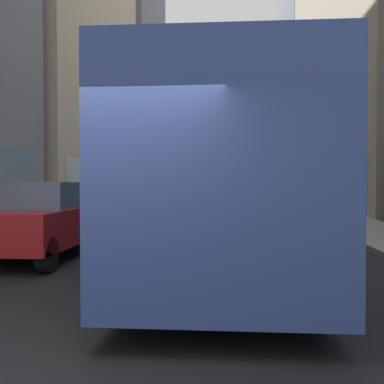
# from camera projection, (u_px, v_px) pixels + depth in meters

# --- Properties ---
(ground_plane) EXTENTS (120.00, 120.00, 0.00)m
(ground_plane) POSITION_uv_depth(u_px,v_px,m) (214.00, 200.00, 39.19)
(ground_plane) COLOR black
(sidewalk_left) EXTENTS (2.40, 110.00, 0.15)m
(sidewalk_left) POSITION_uv_depth(u_px,v_px,m) (148.00, 199.00, 39.65)
(sidewalk_left) COLOR #9E9991
(sidewalk_left) RESTS_ON ground
(sidewalk_right) EXTENTS (2.40, 110.00, 0.15)m
(sidewalk_right) POSITION_uv_depth(u_px,v_px,m) (281.00, 199.00, 38.73)
(sidewalk_right) COLOR gray
(sidewalk_right) RESTS_ON ground
(building_left_mid) EXTENTS (11.27, 17.12, 24.11)m
(building_left_mid) POSITION_uv_depth(u_px,v_px,m) (21.00, 17.00, 28.99)
(building_left_mid) COLOR #B2A893
(building_left_mid) RESTS_ON ground
(building_left_far) EXTENTS (11.50, 14.68, 27.19)m
(building_left_far) POSITION_uv_depth(u_px,v_px,m) (100.00, 64.00, 46.82)
(building_left_far) COLOR slate
(building_left_far) RESTS_ON ground
(building_right_far) EXTENTS (9.82, 15.54, 33.12)m
(building_right_far) POSITION_uv_depth(u_px,v_px,m) (332.00, 37.00, 47.43)
(building_right_far) COLOR slate
(building_right_far) RESTS_ON ground
(transit_bus) EXTENTS (2.78, 11.53, 3.05)m
(transit_bus) POSITION_uv_depth(u_px,v_px,m) (225.00, 175.00, 9.80)
(transit_bus) COLOR #33478C
(transit_bus) RESTS_ON ground
(car_silver_sedan) EXTENTS (1.74, 4.04, 1.62)m
(car_silver_sedan) POSITION_uv_depth(u_px,v_px,m) (227.00, 198.00, 21.51)
(car_silver_sedan) COLOR #B7BABF
(car_silver_sedan) RESTS_ON ground
(car_red_coupe) EXTENTS (1.92, 4.40, 1.62)m
(car_red_coupe) POSITION_uv_depth(u_px,v_px,m) (40.00, 219.00, 9.93)
(car_red_coupe) COLOR red
(car_red_coupe) RESTS_ON ground
(car_white_van) EXTENTS (1.71, 4.63, 1.62)m
(car_white_van) POSITION_uv_depth(u_px,v_px,m) (228.00, 193.00, 31.46)
(car_white_van) COLOR silver
(car_white_van) RESTS_ON ground
(box_truck) EXTENTS (2.30, 7.50, 3.05)m
(box_truck) POSITION_uv_depth(u_px,v_px,m) (188.00, 180.00, 27.51)
(box_truck) COLOR silver
(box_truck) RESTS_ON ground
(dalmatian_dog) EXTENTS (0.22, 0.96, 0.72)m
(dalmatian_dog) POSITION_uv_depth(u_px,v_px,m) (104.00, 261.00, 6.49)
(dalmatian_dog) COLOR white
(dalmatian_dog) RESTS_ON ground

